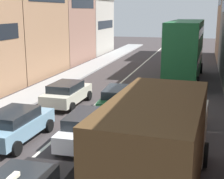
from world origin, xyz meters
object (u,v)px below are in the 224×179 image
sedan_left_lane_third (67,93)px  sedan_right_lane_behind_truck (175,113)px  removalist_box_truck (161,143)px  wagon_left_lane_second (15,124)px  hatchback_centre_lane_third (119,99)px  bus_mid_queue_primary (185,48)px  sedan_centre_lane_second (89,127)px

sedan_left_lane_third → sedan_right_lane_behind_truck: bearing=-108.1°
removalist_box_truck → sedan_left_lane_third: removalist_box_truck is taller
wagon_left_lane_second → hatchback_centre_lane_third: same height
wagon_left_lane_second → sedan_right_lane_behind_truck: same height
hatchback_centre_lane_third → bus_mid_queue_primary: bearing=-20.6°
removalist_box_truck → bus_mid_queue_primary: bus_mid_queue_primary is taller
sedan_right_lane_behind_truck → bus_mid_queue_primary: bearing=4.7°
wagon_left_lane_second → sedan_right_lane_behind_truck: 7.88m
wagon_left_lane_second → sedan_right_lane_behind_truck: (6.92, 3.76, 0.00)m
hatchback_centre_lane_third → sedan_left_lane_third: (-3.53, 0.45, 0.00)m
sedan_right_lane_behind_truck → sedan_centre_lane_second: bearing=135.6°
hatchback_centre_lane_third → bus_mid_queue_primary: bus_mid_queue_primary is taller
sedan_centre_lane_second → hatchback_centre_lane_third: same height
removalist_box_truck → sedan_right_lane_behind_truck: removalist_box_truck is taller
removalist_box_truck → sedan_left_lane_third: (-7.08, 9.41, -1.18)m
removalist_box_truck → bus_mid_queue_primary: size_ratio=0.74×
sedan_left_lane_third → sedan_right_lane_behind_truck: (6.97, -2.40, 0.00)m
sedan_centre_lane_second → wagon_left_lane_second: same height
wagon_left_lane_second → bus_mid_queue_primary: size_ratio=0.41×
sedan_centre_lane_second → wagon_left_lane_second: bearing=97.6°
sedan_left_lane_third → sedan_right_lane_behind_truck: same height
wagon_left_lane_second → sedan_left_lane_third: 6.15m
sedan_centre_lane_second → wagon_left_lane_second: size_ratio=1.00×
wagon_left_lane_second → bus_mid_queue_primary: (6.67, 16.05, 2.03)m
removalist_box_truck → sedan_centre_lane_second: 5.42m
sedan_centre_lane_second → bus_mid_queue_primary: 15.96m
bus_mid_queue_primary → sedan_left_lane_third: bearing=147.5°
sedan_right_lane_behind_truck → sedan_left_lane_third: bearing=74.6°
removalist_box_truck → sedan_left_lane_third: bearing=40.0°
removalist_box_truck → sedan_right_lane_behind_truck: size_ratio=1.77×
removalist_box_truck → sedan_left_lane_third: size_ratio=1.81×
sedan_left_lane_third → bus_mid_queue_primary: 12.12m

